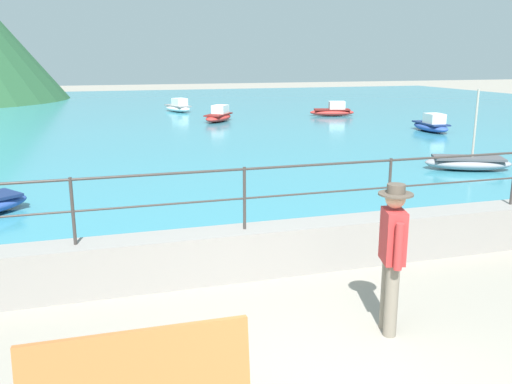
{
  "coord_description": "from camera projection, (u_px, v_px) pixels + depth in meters",
  "views": [
    {
      "loc": [
        -1.99,
        -3.94,
        3.09
      ],
      "look_at": [
        0.32,
        3.7,
        1.1
      ],
      "focal_mm": 38.2,
      "sensor_mm": 36.0,
      "label": 1
    }
  ],
  "objects": [
    {
      "name": "boat_1",
      "position": [
        468.0,
        162.0,
        14.94
      ],
      "size": [
        2.47,
        1.74,
        2.2
      ],
      "color": "gray",
      "rests_on": "lake_water"
    },
    {
      "name": "railing",
      "position": [
        244.0,
        186.0,
        7.61
      ],
      "size": [
        18.44,
        0.04,
        0.9
      ],
      "color": "#383330",
      "rests_on": "promenade_wall"
    },
    {
      "name": "boat_0",
      "position": [
        219.0,
        116.0,
        26.16
      ],
      "size": [
        2.06,
        2.4,
        0.76
      ],
      "color": "red",
      "rests_on": "lake_water"
    },
    {
      "name": "promenade_wall",
      "position": [
        245.0,
        252.0,
        7.85
      ],
      "size": [
        20.0,
        0.56,
        0.7
      ],
      "primitive_type": "cube",
      "color": "gray",
      "rests_on": "ground"
    },
    {
      "name": "boat_5",
      "position": [
        178.0,
        107.0,
        30.77
      ],
      "size": [
        1.62,
        2.47,
        0.76
      ],
      "color": "white",
      "rests_on": "lake_water"
    },
    {
      "name": "boat_2",
      "position": [
        333.0,
        111.0,
        28.54
      ],
      "size": [
        2.46,
        1.54,
        0.76
      ],
      "color": "red",
      "rests_on": "lake_water"
    },
    {
      "name": "lake_water",
      "position": [
        130.0,
        116.0,
        28.96
      ],
      "size": [
        64.0,
        44.32,
        0.06
      ],
      "primitive_type": "cube",
      "color": "teal",
      "rests_on": "ground"
    },
    {
      "name": "boat_6",
      "position": [
        431.0,
        125.0,
        22.61
      ],
      "size": [
        1.09,
        2.37,
        0.76
      ],
      "color": "#2D4C9E",
      "rests_on": "lake_water"
    },
    {
      "name": "person_walking",
      "position": [
        392.0,
        252.0,
        6.06
      ],
      "size": [
        0.38,
        0.55,
        1.75
      ],
      "color": "slate",
      "rests_on": "ground"
    }
  ]
}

